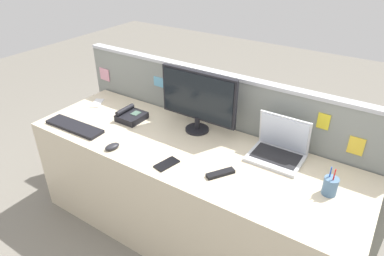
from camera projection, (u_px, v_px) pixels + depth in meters
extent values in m
plane|color=slate|center=(188.00, 231.00, 2.58)|extent=(10.00, 10.00, 0.00)
cube|color=beige|center=(188.00, 192.00, 2.39)|extent=(2.24, 0.73, 0.75)
cube|color=gray|center=(218.00, 145.00, 2.59)|extent=(2.42, 0.06, 1.11)
cube|color=#B7BAC1|center=(221.00, 74.00, 2.31)|extent=(2.42, 0.07, 0.02)
cube|color=#66ADD1|center=(159.00, 82.00, 2.61)|extent=(0.10, 0.01, 0.07)
cube|color=yellow|center=(356.00, 146.00, 1.97)|extent=(0.09, 0.01, 0.11)
cube|color=yellow|center=(323.00, 121.00, 2.01)|extent=(0.07, 0.01, 0.10)
cube|color=pink|center=(105.00, 74.00, 2.93)|extent=(0.11, 0.01, 0.10)
cylinder|color=black|center=(197.00, 129.00, 2.39)|extent=(0.16, 0.16, 0.02)
cylinder|color=black|center=(197.00, 123.00, 2.36)|extent=(0.04, 0.04, 0.09)
cube|color=black|center=(198.00, 96.00, 2.27)|extent=(0.56, 0.03, 0.34)
cube|color=black|center=(197.00, 97.00, 2.26)|extent=(0.53, 0.01, 0.31)
cube|color=silver|center=(275.00, 158.00, 2.08)|extent=(0.32, 0.25, 0.02)
cube|color=black|center=(276.00, 156.00, 2.09)|extent=(0.28, 0.18, 0.00)
cube|color=silver|center=(284.00, 133.00, 2.10)|extent=(0.32, 0.05, 0.24)
cube|color=silver|center=(284.00, 133.00, 2.09)|extent=(0.29, 0.04, 0.22)
cube|color=black|center=(132.00, 117.00, 2.52)|extent=(0.17, 0.19, 0.05)
cube|color=#4C6B5B|center=(136.00, 113.00, 2.51)|extent=(0.05, 0.06, 0.01)
cylinder|color=black|center=(125.00, 110.00, 2.52)|extent=(0.04, 0.17, 0.04)
cube|color=black|center=(74.00, 127.00, 2.41)|extent=(0.46, 0.14, 0.02)
ellipsoid|color=#232328|center=(112.00, 147.00, 2.18)|extent=(0.08, 0.11, 0.03)
cylinder|color=#4C7093|center=(330.00, 186.00, 1.79)|extent=(0.08, 0.08, 0.10)
cylinder|color=red|center=(333.00, 180.00, 1.76)|extent=(0.01, 0.01, 0.13)
cylinder|color=blue|center=(330.00, 176.00, 1.78)|extent=(0.01, 0.02, 0.13)
cube|color=black|center=(167.00, 164.00, 2.04)|extent=(0.11, 0.16, 0.01)
cube|color=silver|center=(97.00, 103.00, 2.76)|extent=(0.13, 0.16, 0.01)
cube|color=black|center=(220.00, 173.00, 1.95)|extent=(0.13, 0.17, 0.02)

